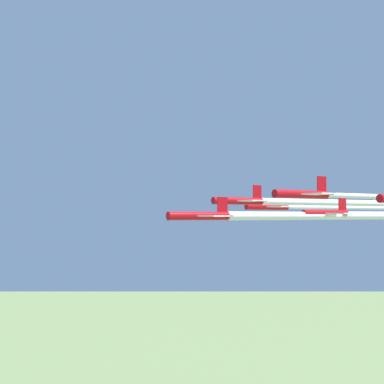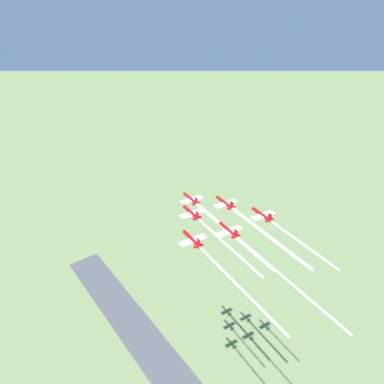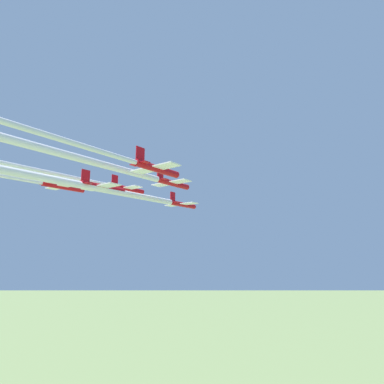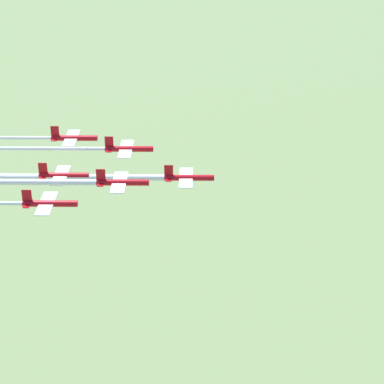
% 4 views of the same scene
% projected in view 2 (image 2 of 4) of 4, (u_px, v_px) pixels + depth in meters
% --- Properties ---
extents(jet_0, '(10.40, 9.87, 3.47)m').
position_uv_depth(jet_0, '(191.00, 199.00, 151.87)').
color(jet_0, '#B20C14').
extents(jet_1, '(10.40, 9.87, 3.47)m').
position_uv_depth(jet_1, '(192.00, 213.00, 137.27)').
color(jet_1, '#B20C14').
extents(jet_2, '(10.40, 9.87, 3.47)m').
position_uv_depth(jet_2, '(225.00, 203.00, 144.46)').
color(jet_2, '#B20C14').
extents(jet_3, '(10.40, 9.87, 3.47)m').
position_uv_depth(jet_3, '(192.00, 240.00, 124.59)').
color(jet_3, '#B20C14').
extents(jet_4, '(10.40, 9.87, 3.47)m').
position_uv_depth(jet_4, '(229.00, 231.00, 132.51)').
color(jet_4, '#B20C14').
extents(jet_5, '(10.40, 9.87, 3.47)m').
position_uv_depth(jet_5, '(263.00, 215.00, 138.70)').
color(jet_5, '#B20C14').
extents(smoke_trail_0, '(44.82, 6.13, 1.34)m').
position_uv_depth(smoke_trail_0, '(231.00, 233.00, 131.80)').
color(smoke_trail_0, white).
extents(smoke_trail_1, '(35.00, 4.52, 0.78)m').
position_uv_depth(smoke_trail_1, '(228.00, 246.00, 120.82)').
color(smoke_trail_1, white).
extents(smoke_trail_2, '(39.78, 5.48, 1.24)m').
position_uv_depth(smoke_trail_2, '(268.00, 236.00, 126.26)').
color(smoke_trail_2, white).
extents(smoke_trail_3, '(40.70, 5.10, 0.75)m').
position_uv_depth(smoke_trail_3, '(239.00, 286.00, 106.03)').
color(smoke_trail_3, white).
extents(smoke_trail_4, '(47.36, 5.79, 0.72)m').
position_uv_depth(smoke_trail_4, '(286.00, 279.00, 111.48)').
color(smoke_trail_4, white).
extents(smoke_trail_5, '(30.49, 4.01, 0.76)m').
position_uv_depth(smoke_trail_5, '(302.00, 244.00, 123.93)').
color(smoke_trail_5, white).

